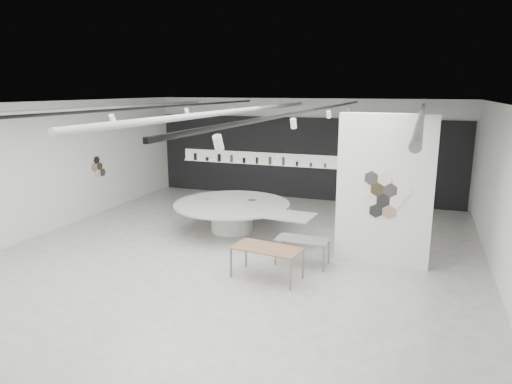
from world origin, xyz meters
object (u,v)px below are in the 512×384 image
(sample_table_wood, at_px, (267,250))
(display_island, at_px, (234,213))
(partition_column, at_px, (384,191))
(sample_table_stone, at_px, (303,241))
(kitchen_counter, at_px, (397,196))

(sample_table_wood, bearing_deg, display_island, 124.84)
(partition_column, distance_m, display_island, 4.61)
(sample_table_stone, xyz_separation_m, kitchen_counter, (1.82, 6.26, -0.12))
(display_island, bearing_deg, partition_column, -8.44)
(partition_column, xyz_separation_m, sample_table_wood, (-2.30, -1.82, -1.14))
(display_island, relative_size, sample_table_stone, 3.59)
(sample_table_stone, distance_m, kitchen_counter, 6.52)
(sample_table_wood, distance_m, sample_table_stone, 1.20)
(partition_column, distance_m, sample_table_stone, 2.27)
(sample_table_wood, height_order, kitchen_counter, kitchen_counter)
(partition_column, relative_size, display_island, 0.80)
(sample_table_stone, relative_size, kitchen_counter, 0.74)
(kitchen_counter, bearing_deg, display_island, -138.61)
(sample_table_wood, xyz_separation_m, kitchen_counter, (2.36, 7.33, -0.19))
(display_island, distance_m, sample_table_wood, 3.53)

